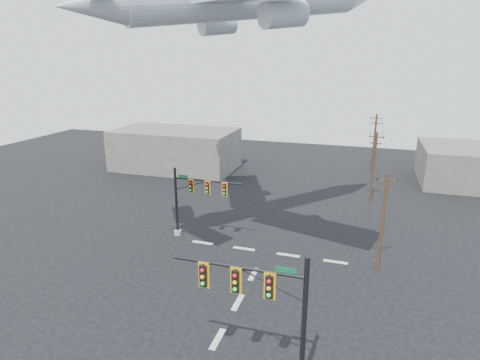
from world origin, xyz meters
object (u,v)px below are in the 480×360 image
(signal_mast_far, at_px, (192,200))
(utility_pole_b, at_px, (374,166))
(signal_mast_near, at_px, (269,312))
(utility_pole_c, at_px, (374,141))
(utility_pole_a, at_px, (383,221))

(signal_mast_far, height_order, utility_pole_b, utility_pole_b)
(signal_mast_near, height_order, utility_pole_c, utility_pole_c)
(signal_mast_far, bearing_deg, utility_pole_a, -3.83)
(utility_pole_a, bearing_deg, signal_mast_near, -115.85)
(signal_mast_far, height_order, utility_pole_a, utility_pole_a)
(utility_pole_a, relative_size, utility_pole_b, 0.98)
(signal_mast_far, distance_m, utility_pole_a, 16.65)
(signal_mast_far, bearing_deg, utility_pole_b, 44.80)
(signal_mast_near, bearing_deg, signal_mast_far, 125.89)
(utility_pole_a, xyz_separation_m, utility_pole_c, (-0.54, 31.24, 0.23))
(utility_pole_c, bearing_deg, signal_mast_far, -119.56)
(signal_mast_near, height_order, utility_pole_a, utility_pole_a)
(utility_pole_b, height_order, utility_pole_c, utility_pole_c)
(signal_mast_far, bearing_deg, utility_pole_c, 61.93)
(signal_mast_far, relative_size, utility_pole_a, 0.85)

